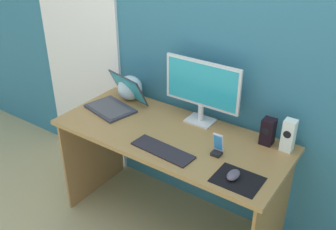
# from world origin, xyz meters

# --- Properties ---
(ground_plane) EXTENTS (8.00, 8.00, 0.00)m
(ground_plane) POSITION_xyz_m (0.00, 0.00, 0.00)
(ground_plane) COLOR tan
(wall_back) EXTENTS (6.00, 0.04, 2.50)m
(wall_back) POSITION_xyz_m (0.00, 0.37, 1.25)
(wall_back) COLOR teal
(wall_back) RESTS_ON ground_plane
(door_left) EXTENTS (0.82, 0.02, 2.02)m
(door_left) POSITION_xyz_m (-1.11, 0.34, 1.01)
(door_left) COLOR white
(door_left) RESTS_ON ground_plane
(desk) EXTENTS (1.49, 0.64, 0.76)m
(desk) POSITION_xyz_m (0.00, 0.00, 0.60)
(desk) COLOR olive
(desk) RESTS_ON ground_plane
(monitor) EXTENTS (0.53, 0.14, 0.42)m
(monitor) POSITION_xyz_m (0.08, 0.23, 1.00)
(monitor) COLOR silver
(monitor) RESTS_ON desk
(speaker_right) EXTENTS (0.07, 0.07, 0.20)m
(speaker_right) POSITION_xyz_m (0.66, 0.23, 0.86)
(speaker_right) COLOR white
(speaker_right) RESTS_ON desk
(speaker_near_monitor) EXTENTS (0.07, 0.08, 0.16)m
(speaker_near_monitor) POSITION_xyz_m (0.54, 0.23, 0.84)
(speaker_near_monitor) COLOR black
(speaker_near_monitor) RESTS_ON desk
(laptop) EXTENTS (0.39, 0.40, 0.22)m
(laptop) POSITION_xyz_m (-0.51, 0.07, 0.80)
(laptop) COLOR #32333E
(laptop) RESTS_ON desk
(fishbowl) EXTENTS (0.18, 0.18, 0.18)m
(fishbowl) POSITION_xyz_m (-0.52, 0.24, 0.84)
(fishbowl) COLOR silver
(fishbowl) RESTS_ON desk
(keyboard_external) EXTENTS (0.40, 0.15, 0.01)m
(keyboard_external) POSITION_xyz_m (0.07, -0.19, 0.76)
(keyboard_external) COLOR black
(keyboard_external) RESTS_ON desk
(mousepad) EXTENTS (0.25, 0.20, 0.00)m
(mousepad) POSITION_xyz_m (0.55, -0.18, 0.76)
(mousepad) COLOR black
(mousepad) RESTS_ON desk
(mouse) EXTENTS (0.06, 0.10, 0.04)m
(mouse) POSITION_xyz_m (0.53, -0.19, 0.78)
(mouse) COLOR #504857
(mouse) RESTS_ON mousepad
(phone_in_dock) EXTENTS (0.06, 0.06, 0.14)m
(phone_in_dock) POSITION_xyz_m (0.35, -0.04, 0.81)
(phone_in_dock) COLOR black
(phone_in_dock) RESTS_ON desk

